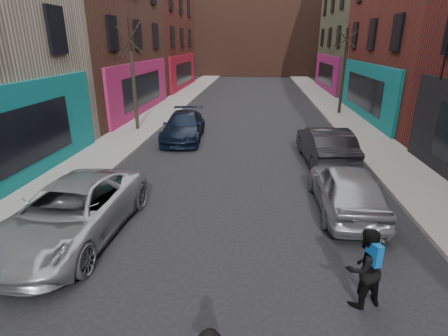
% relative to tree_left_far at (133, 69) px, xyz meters
% --- Properties ---
extents(sidewalk_left, '(2.50, 84.00, 0.13)m').
position_rel_tree_left_far_xyz_m(sidewalk_left, '(-0.05, 12.00, -3.31)').
color(sidewalk_left, gray).
rests_on(sidewalk_left, ground).
extents(sidewalk_right, '(2.50, 84.00, 0.13)m').
position_rel_tree_left_far_xyz_m(sidewalk_right, '(12.45, 12.00, -3.31)').
color(sidewalk_right, gray).
rests_on(sidewalk_right, ground).
extents(building_far, '(40.00, 10.00, 14.00)m').
position_rel_tree_left_far_xyz_m(building_far, '(6.20, 38.00, 3.62)').
color(building_far, '#47281E').
rests_on(building_far, ground).
extents(tree_left_far, '(2.00, 2.00, 6.50)m').
position_rel_tree_left_far_xyz_m(tree_left_far, '(0.00, 0.00, 0.00)').
color(tree_left_far, black).
rests_on(tree_left_far, sidewalk_left).
extents(tree_right_far, '(2.00, 2.00, 6.80)m').
position_rel_tree_left_far_xyz_m(tree_right_far, '(12.40, 6.00, 0.15)').
color(tree_right_far, black).
rests_on(tree_right_far, sidewalk_right).
extents(parked_left_far, '(2.58, 5.25, 1.44)m').
position_rel_tree_left_far_xyz_m(parked_left_far, '(2.14, -11.33, -2.66)').
color(parked_left_far, '#919599').
rests_on(parked_left_far, ground).
extents(parked_left_end, '(2.24, 4.85, 1.37)m').
position_rel_tree_left_far_xyz_m(parked_left_end, '(3.00, -1.56, -2.69)').
color(parked_left_end, black).
rests_on(parked_left_end, ground).
extents(parked_right_far, '(1.71, 4.26, 1.45)m').
position_rel_tree_left_far_xyz_m(parked_right_far, '(9.40, -9.11, -2.65)').
color(parked_right_far, gray).
rests_on(parked_right_far, ground).
extents(parked_right_end, '(1.91, 4.72, 1.52)m').
position_rel_tree_left_far_xyz_m(parked_right_end, '(9.57, -4.67, -2.62)').
color(parked_right_end, black).
rests_on(parked_right_end, ground).
extents(pedestrian, '(0.96, 0.86, 1.61)m').
position_rel_tree_left_far_xyz_m(pedestrian, '(8.81, -13.14, -2.57)').
color(pedestrian, black).
rests_on(pedestrian, ground).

